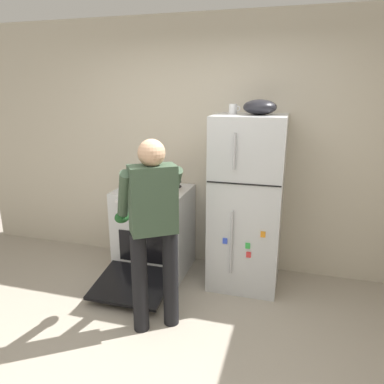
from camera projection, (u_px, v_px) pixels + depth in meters
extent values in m
plane|color=#9E9384|center=(152.00, 381.00, 2.50)|extent=(8.00, 8.00, 0.00)
cube|color=beige|center=(215.00, 147.00, 3.94)|extent=(6.00, 0.10, 2.70)
cube|color=silver|center=(247.00, 202.00, 3.61)|extent=(0.68, 0.68, 1.72)
cube|color=black|center=(243.00, 184.00, 3.21)|extent=(0.67, 0.01, 0.01)
cylinder|color=#B7B7BC|center=(231.00, 243.00, 3.37)|extent=(0.02, 0.02, 0.63)
cylinder|color=#B7B7BC|center=(234.00, 151.00, 3.14)|extent=(0.02, 0.02, 0.32)
cube|color=blue|center=(225.00, 241.00, 3.41)|extent=(0.04, 0.01, 0.06)
cube|color=orange|center=(263.00, 234.00, 3.28)|extent=(0.04, 0.01, 0.06)
cube|color=green|center=(248.00, 246.00, 3.36)|extent=(0.04, 0.01, 0.06)
cube|color=red|center=(249.00, 255.00, 3.38)|extent=(0.04, 0.01, 0.06)
cube|color=silver|center=(155.00, 229.00, 3.98)|extent=(0.76, 0.64, 0.93)
cube|color=black|center=(143.00, 247.00, 3.70)|extent=(0.53, 0.01, 0.33)
cylinder|color=black|center=(132.00, 191.00, 3.77)|extent=(0.17, 0.17, 0.01)
cylinder|color=black|center=(165.00, 194.00, 3.67)|extent=(0.17, 0.17, 0.01)
cylinder|color=black|center=(143.00, 184.00, 4.04)|extent=(0.17, 0.17, 0.01)
cylinder|color=black|center=(174.00, 186.00, 3.94)|extent=(0.17, 0.17, 0.01)
cylinder|color=silver|center=(117.00, 201.00, 3.63)|extent=(0.04, 0.03, 0.04)
cylinder|color=silver|center=(133.00, 203.00, 3.59)|extent=(0.04, 0.03, 0.04)
cylinder|color=silver|center=(149.00, 204.00, 3.54)|extent=(0.04, 0.03, 0.04)
cylinder|color=silver|center=(166.00, 206.00, 3.49)|extent=(0.04, 0.03, 0.04)
cube|color=black|center=(132.00, 284.00, 3.51)|extent=(0.72, 0.59, 0.13)
cylinder|color=black|center=(140.00, 283.00, 2.94)|extent=(0.13, 0.13, 0.86)
cylinder|color=black|center=(171.00, 278.00, 3.02)|extent=(0.13, 0.13, 0.86)
cube|color=#384C38|center=(153.00, 200.00, 2.79)|extent=(0.41, 0.37, 0.54)
sphere|color=tan|center=(152.00, 153.00, 2.69)|extent=(0.21, 0.21, 0.21)
sphere|color=#484848|center=(152.00, 158.00, 2.70)|extent=(0.15, 0.15, 0.15)
cylinder|color=#384C38|center=(124.00, 197.00, 2.88)|extent=(0.30, 0.39, 0.50)
cylinder|color=#384C38|center=(172.00, 192.00, 3.00)|extent=(0.30, 0.39, 0.50)
ellipsoid|color=#1E5123|center=(123.00, 217.00, 3.09)|extent=(0.12, 0.18, 0.10)
ellipsoid|color=#1E5123|center=(168.00, 212.00, 3.21)|extent=(0.12, 0.18, 0.10)
cylinder|color=orange|center=(166.00, 185.00, 3.75)|extent=(0.23, 0.23, 0.13)
cube|color=black|center=(153.00, 180.00, 3.77)|extent=(0.05, 0.03, 0.02)
cube|color=black|center=(179.00, 182.00, 3.70)|extent=(0.05, 0.03, 0.02)
cylinder|color=silver|center=(233.00, 109.00, 3.45)|extent=(0.08, 0.08, 0.10)
torus|color=silver|center=(237.00, 108.00, 3.44)|extent=(0.06, 0.01, 0.06)
ellipsoid|color=black|center=(260.00, 107.00, 3.33)|extent=(0.31, 0.31, 0.14)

